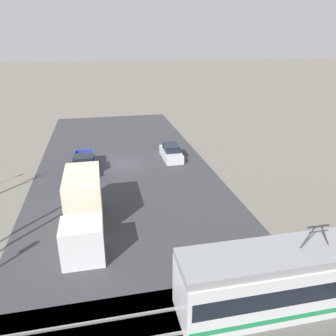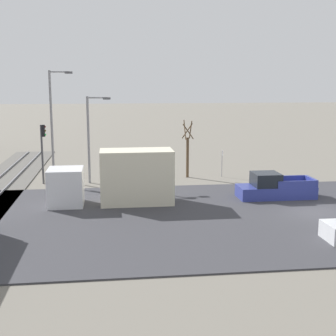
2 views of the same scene
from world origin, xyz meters
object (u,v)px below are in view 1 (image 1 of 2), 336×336
Objects in this scene: sedan_car_0 at (171,153)px; pickup_truck at (84,164)px; light_rail_tram at (309,275)px; box_truck at (83,207)px.

pickup_truck is at bearing -169.75° from sedan_car_0.
sedan_car_0 is (2.11, -22.01, -0.94)m from light_rail_tram.
box_truck reaches higher than pickup_truck.
light_rail_tram is at bearing 119.34° from pickup_truck.
box_truck is 10.99m from pickup_truck.
light_rail_tram is 2.97× the size of sedan_car_0.
sedan_car_0 is at bearing -125.56° from box_truck.
box_truck is at bearing -125.56° from sedan_car_0.
pickup_truck is at bearing -88.48° from box_truck.
light_rail_tram is 14.56m from box_truck.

